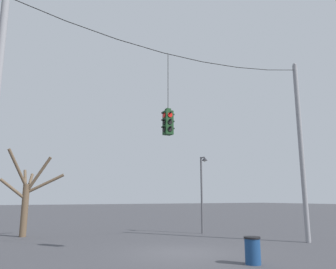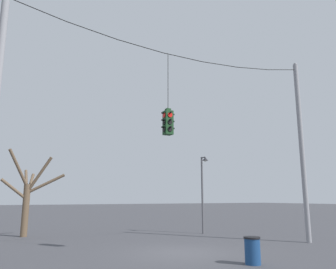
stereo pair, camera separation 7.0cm
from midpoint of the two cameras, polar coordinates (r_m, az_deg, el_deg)
ground_plane at (r=13.78m, az=2.58°, el=-19.92°), size 200.00×200.00×0.00m
utility_pole_right at (r=18.20m, az=22.36°, el=-2.22°), size 0.25×0.25×9.33m
span_wire at (r=14.80m, az=2.78°, el=14.17°), size 14.06×0.03×0.78m
traffic_light_near_right_pole at (r=13.39m, az=0.15°, el=2.20°), size 0.58×0.58×3.51m
street_lamp at (r=20.75m, az=6.27°, el=-8.28°), size 0.36×0.64×4.70m
bare_tree at (r=20.72m, az=-23.18°, el=-9.79°), size 3.42×2.34×4.84m
trash_bin at (r=11.77m, az=14.67°, el=-18.95°), size 0.55×0.55×0.88m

